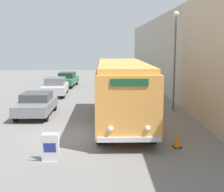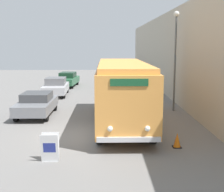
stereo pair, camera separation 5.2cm
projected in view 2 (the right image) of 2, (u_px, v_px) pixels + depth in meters
name	position (u px, v px, depth m)	size (l,w,h in m)	color
ground_plane	(84.00, 136.00, 14.71)	(80.00, 80.00, 0.00)	slate
building_wall_right	(174.00, 55.00, 24.15)	(0.30, 60.00, 6.98)	#B2A893
vintage_bus	(122.00, 89.00, 16.83)	(2.65, 9.95, 3.34)	black
sign_board	(50.00, 148.00, 11.45)	(0.65, 0.40, 1.06)	gray
streetlamp	(175.00, 47.00, 19.87)	(0.36, 0.36, 6.37)	#595E60
parked_car_near	(37.00, 104.00, 18.94)	(1.98, 4.34, 1.40)	black
parked_car_mid	(56.00, 87.00, 26.56)	(2.02, 4.46, 1.52)	black
parked_car_far	(68.00, 79.00, 32.32)	(2.12, 4.55, 1.47)	black
traffic_cone	(177.00, 140.00, 13.06)	(0.36, 0.36, 0.63)	black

